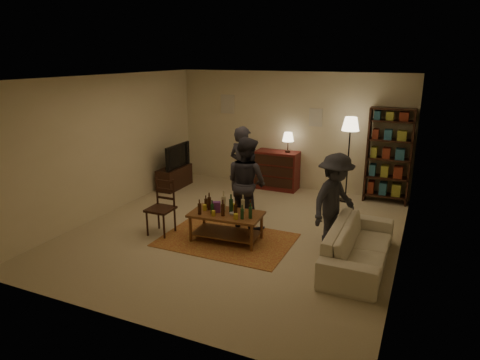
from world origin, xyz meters
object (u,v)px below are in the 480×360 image
Objects in this scene: floor_lamp at (350,130)px; person_by_sofa at (335,201)px; dining_chair at (162,205)px; tv_stand at (174,172)px; sofa at (359,246)px; bookshelf at (389,155)px; person_right at (247,183)px; person_left at (243,170)px; coffee_table at (226,217)px; dresser at (277,169)px.

floor_lamp reaches higher than person_by_sofa.
dining_chair is at bearing -130.60° from floor_lamp.
tv_stand is 0.51× the size of sofa.
bookshelf is 1.20× the size of person_right.
person_by_sofa is at bearing -22.23° from tv_stand.
person_left is at bearing -140.13° from floor_lamp.
coffee_table is 3.45m from floor_lamp.
person_left is 2.21m from person_by_sofa.
sofa is at bearing -90.82° from bookshelf.
person_left is at bearing 61.48° from dining_chair.
sofa is at bearing 0.81° from coffee_table.
dresser is (0.98, 3.30, -0.05)m from dining_chair.
person_left is at bearing -145.23° from bookshelf.
person_left is at bearing -20.67° from tv_stand.
person_by_sofa is at bearing -164.97° from person_right.
bookshelf is at bearing 1.57° from dresser.
tv_stand is at bearing 90.22° from person_by_sofa.
dresser is 0.67× the size of bookshelf.
dresser is 2.46m from person_right.
person_right is at bearing 34.94° from dining_chair.
person_left is (-0.13, -1.72, 0.39)m from dresser.
dining_chair is 0.59× the size of person_right.
coffee_table reaches higher than sofa.
sofa is 2.31m from person_right.
tv_stand is 0.52× the size of bookshelf.
person_by_sofa is at bearing -101.53° from bookshelf.
person_by_sofa is (1.63, -0.18, -0.05)m from person_right.
person_right is at bearing 135.50° from person_left.
person_by_sofa is (4.14, -1.69, 0.40)m from tv_stand.
coffee_table is 3.31m from tv_stand.
person_left is 0.81m from person_right.
person_by_sofa is at bearing -84.37° from floor_lamp.
floor_lamp is (2.63, 3.07, 1.03)m from dining_chair.
dining_chair is at bearing -135.43° from bookshelf.
tv_stand is 0.58× the size of floor_lamp.
bookshelf reaches higher than dresser.
sofa is at bearing -176.47° from person_right.
dresser is 0.78× the size of person_left.
floor_lamp is 2.70m from person_right.
person_right is (0.39, -0.71, -0.03)m from person_left.
coffee_table is at bearing 7.10° from dining_chair.
tv_stand is 0.61× the size of person_left.
sofa is 2.94m from person_left.
tv_stand reaches higher than sofa.
sofa is at bearing 167.86° from person_left.
floor_lamp is 1.09× the size of person_right.
coffee_table is at bearing 106.35° from person_right.
coffee_table is at bearing 119.59° from person_left.
coffee_table is 0.72× the size of person_left.
person_left is (-0.32, 1.43, 0.44)m from coffee_table.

